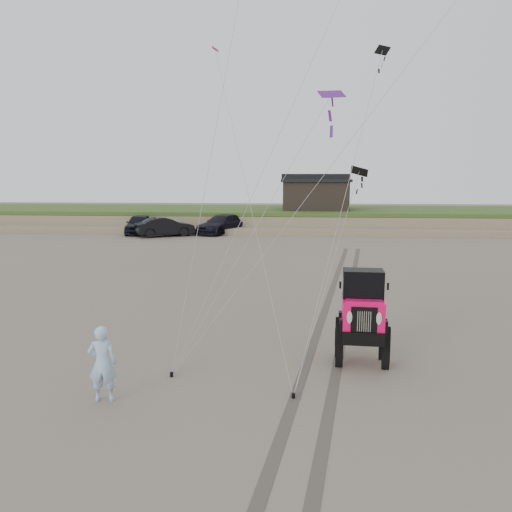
% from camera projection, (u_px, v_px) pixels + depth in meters
% --- Properties ---
extents(ground, '(160.00, 160.00, 0.00)m').
position_uv_depth(ground, '(278.00, 387.00, 11.57)').
color(ground, '#6B6054').
rests_on(ground, ground).
extents(dune_ridge, '(160.00, 14.25, 1.73)m').
position_uv_depth(dune_ridge, '(294.00, 218.00, 48.33)').
color(dune_ridge, '#7A6B54').
rests_on(dune_ridge, ground).
extents(cabin, '(6.40, 5.40, 3.35)m').
position_uv_depth(cabin, '(315.00, 193.00, 47.29)').
color(cabin, black).
rests_on(cabin, dune_ridge).
extents(truck_a, '(2.65, 5.06, 1.64)m').
position_uv_depth(truck_a, '(139.00, 224.00, 42.38)').
color(truck_a, black).
rests_on(truck_a, ground).
extents(truck_b, '(4.91, 3.73, 1.55)m').
position_uv_depth(truck_b, '(165.00, 227.00, 40.59)').
color(truck_b, black).
rests_on(truck_b, ground).
extents(truck_c, '(4.54, 5.93, 1.60)m').
position_uv_depth(truck_c, '(222.00, 224.00, 42.56)').
color(truck_c, black).
rests_on(truck_c, ground).
extents(jeep, '(2.56, 5.40, 1.97)m').
position_uv_depth(jeep, '(362.00, 327.00, 12.87)').
color(jeep, '#FF0B5A').
rests_on(jeep, ground).
extents(man, '(0.67, 0.49, 1.69)m').
position_uv_depth(man, '(103.00, 364.00, 10.75)').
color(man, '#94AFE5').
rests_on(man, ground).
extents(kite_flock, '(10.70, 6.81, 8.98)m').
position_uv_depth(kite_flock, '(348.00, 48.00, 18.82)').
color(kite_flock, '#FF4B0D').
rests_on(kite_flock, ground).
extents(stake_main, '(0.08, 0.08, 0.12)m').
position_uv_depth(stake_main, '(172.00, 374.00, 12.16)').
color(stake_main, black).
rests_on(stake_main, ground).
extents(stake_aux, '(0.08, 0.08, 0.12)m').
position_uv_depth(stake_aux, '(293.00, 396.00, 10.98)').
color(stake_aux, black).
rests_on(stake_aux, ground).
extents(tire_tracks, '(5.22, 29.74, 0.01)m').
position_uv_depth(tire_tracks, '(338.00, 303.00, 19.27)').
color(tire_tracks, '#4C443D').
rests_on(tire_tracks, ground).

